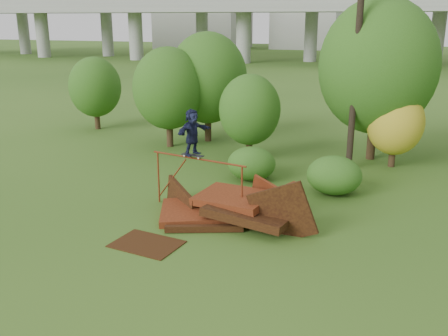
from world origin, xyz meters
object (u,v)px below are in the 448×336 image
(skater, at_px, (192,132))
(flat_plate, at_px, (147,244))
(utility_pole, at_px, (356,60))
(scrap_pile, at_px, (230,209))

(skater, height_order, flat_plate, skater)
(utility_pole, bearing_deg, skater, -123.74)
(scrap_pile, bearing_deg, skater, 161.96)
(flat_plate, bearing_deg, scrap_pile, 55.74)
(scrap_pile, height_order, utility_pole, utility_pole)
(scrap_pile, xyz_separation_m, utility_pole, (3.09, 7.35, 4.33))
(skater, xyz_separation_m, utility_pole, (4.59, 6.87, 1.95))
(flat_plate, relative_size, utility_pole, 0.21)
(skater, distance_m, flat_plate, 4.11)
(scrap_pile, relative_size, skater, 3.71)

